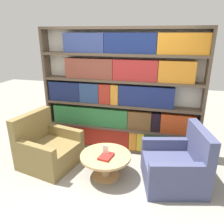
% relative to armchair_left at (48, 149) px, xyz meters
% --- Properties ---
extents(ground_plane, '(14.00, 14.00, 0.00)m').
position_rel_armchair_left_xyz_m(ground_plane, '(1.14, -0.33, -0.30)').
color(ground_plane, gray).
extents(bookshelf, '(3.06, 0.30, 2.38)m').
position_rel_armchair_left_xyz_m(bookshelf, '(1.13, 0.89, 0.85)').
color(bookshelf, silver).
rests_on(bookshelf, ground_plane).
extents(armchair_left, '(1.06, 1.05, 0.94)m').
position_rel_armchair_left_xyz_m(armchair_left, '(0.00, 0.00, 0.00)').
color(armchair_left, olive).
rests_on(armchair_left, ground_plane).
extents(armchair_right, '(1.08, 1.08, 0.94)m').
position_rel_armchair_left_xyz_m(armchair_right, '(2.24, 0.00, 0.00)').
color(armchair_right, '#42476B').
rests_on(armchair_right, ground_plane).
extents(coffee_table, '(0.83, 0.83, 0.41)m').
position_rel_armchair_left_xyz_m(coffee_table, '(1.12, -0.11, -0.01)').
color(coffee_table, tan).
rests_on(coffee_table, ground_plane).
extents(table_sign, '(0.09, 0.06, 0.17)m').
position_rel_armchair_left_xyz_m(table_sign, '(1.12, -0.11, 0.18)').
color(table_sign, black).
rests_on(table_sign, coffee_table).
extents(stray_book, '(0.23, 0.29, 0.03)m').
position_rel_armchair_left_xyz_m(stray_book, '(1.15, -0.18, 0.13)').
color(stray_book, maroon).
rests_on(stray_book, coffee_table).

